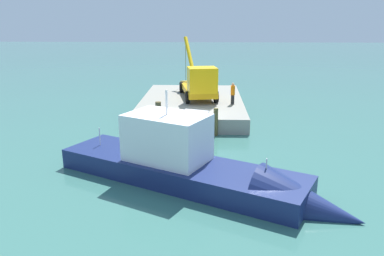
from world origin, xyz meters
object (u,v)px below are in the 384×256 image
Objects in this scene: salvaged_car at (188,131)px; moored_yacht at (213,181)px; dock_worker at (233,93)px; crane_truck at (199,83)px.

moored_yacht is at bearing 12.26° from salvaged_car.
dock_worker is 13.81m from moored_yacht.
moored_yacht is (13.61, -1.74, -1.55)m from dock_worker.
dock_worker is at bearing 57.72° from crane_truck.
crane_truck reaches higher than moored_yacht.
salvaged_car is at bearing -4.06° from crane_truck.
dock_worker is 0.12× the size of moored_yacht.
salvaged_car is 0.31× the size of moored_yacht.
crane_truck is at bearing -176.28° from moored_yacht.
salvaged_car is 7.41m from moored_yacht.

